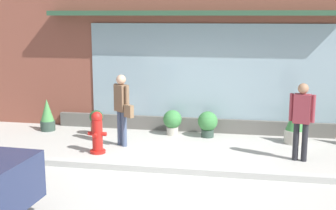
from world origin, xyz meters
name	(u,v)px	position (x,y,z in m)	size (l,w,h in m)	color
ground_plane	(170,168)	(0.00, 0.00, 0.00)	(60.00, 60.00, 0.00)	#B2AFA8
curb_strip	(168,169)	(0.00, -0.20, 0.06)	(14.00, 0.24, 0.12)	#B2B2AD
storefront	(194,37)	(0.01, 3.19, 2.40)	(14.00, 0.81, 4.90)	brown
fire_hydrant	(97,133)	(-1.73, 0.72, 0.45)	(0.40, 0.37, 0.91)	red
pedestrian_with_handbag	(122,105)	(-1.35, 1.36, 0.95)	(0.55, 0.48, 1.64)	#475675
pedestrian_passerby	(302,116)	(2.53, 0.99, 0.94)	(0.50, 0.27, 1.61)	#232328
potted_plant_trailing_edge	(96,122)	(-2.27, 2.17, 0.33)	(0.34, 0.34, 0.63)	#9E6042
potted_plant_corner_tall	(208,123)	(0.48, 2.48, 0.35)	(0.48, 0.48, 0.64)	#33473D
potted_plant_by_entrance	(296,124)	(2.54, 2.32, 0.45)	(0.50, 0.50, 0.94)	#B7B2A3
potted_plant_low_front	(47,116)	(-3.66, 2.35, 0.39)	(0.38, 0.38, 0.83)	#33473D
potted_plant_window_center	(172,121)	(-0.41, 2.54, 0.35)	(0.46, 0.46, 0.63)	#B7B2A3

